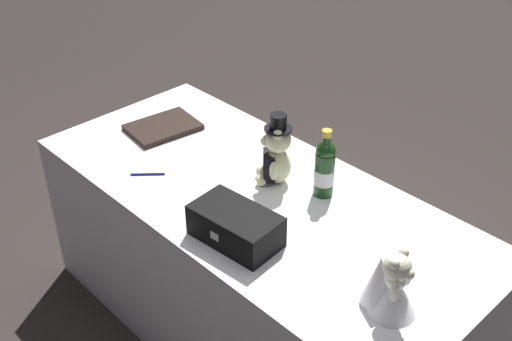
% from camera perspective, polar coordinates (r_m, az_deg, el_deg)
% --- Properties ---
extents(ground_plane, '(12.00, 12.00, 0.00)m').
position_cam_1_polar(ground_plane, '(2.89, -0.00, -13.73)').
color(ground_plane, '#2D2826').
extents(reception_table, '(1.85, 0.81, 0.72)m').
position_cam_1_polar(reception_table, '(2.64, -0.00, -8.39)').
color(reception_table, white).
rests_on(reception_table, ground_plane).
extents(teddy_bear_groom, '(0.14, 0.14, 0.29)m').
position_cam_1_polar(teddy_bear_groom, '(2.42, 1.69, 1.44)').
color(teddy_bear_groom, beige).
rests_on(teddy_bear_groom, reception_table).
extents(teddy_bear_bride, '(0.19, 0.15, 0.22)m').
position_cam_1_polar(teddy_bear_bride, '(1.93, 11.78, -9.94)').
color(teddy_bear_bride, white).
rests_on(teddy_bear_bride, reception_table).
extents(champagne_bottle, '(0.08, 0.08, 0.27)m').
position_cam_1_polar(champagne_bottle, '(2.36, 6.11, 0.27)').
color(champagne_bottle, '#163D15').
rests_on(champagne_bottle, reception_table).
extents(signing_pen, '(0.10, 0.11, 0.01)m').
position_cam_1_polar(signing_pen, '(2.55, -9.49, -0.32)').
color(signing_pen, navy).
rests_on(signing_pen, reception_table).
extents(gift_case_black, '(0.32, 0.20, 0.12)m').
position_cam_1_polar(gift_case_black, '(2.16, -1.82, -4.95)').
color(gift_case_black, black).
rests_on(gift_case_black, reception_table).
extents(guestbook, '(0.25, 0.32, 0.02)m').
position_cam_1_polar(guestbook, '(2.85, -8.26, 3.83)').
color(guestbook, black).
rests_on(guestbook, reception_table).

